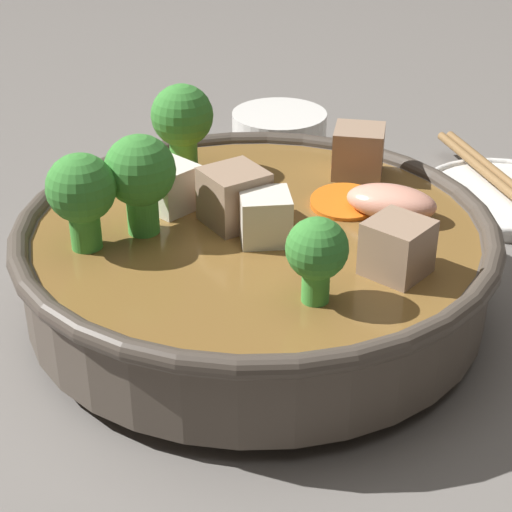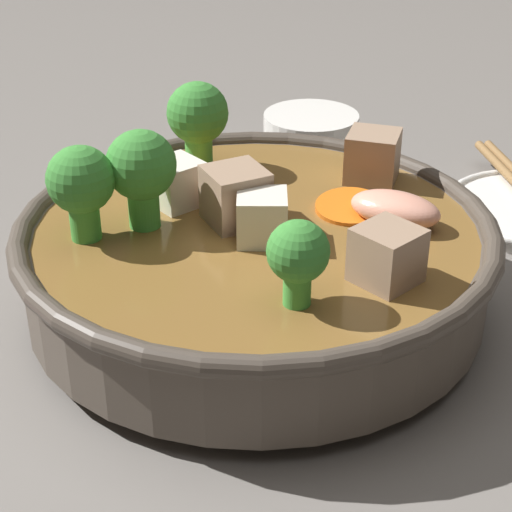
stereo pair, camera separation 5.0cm
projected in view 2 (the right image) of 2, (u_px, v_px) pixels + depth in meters
ground_plane at (256, 311)px, 0.52m from camera, size 3.00×3.00×0.00m
stirfry_bowl at (254, 250)px, 0.50m from camera, size 0.28×0.28×0.12m
tea_cup at (311, 140)px, 0.71m from camera, size 0.08×0.08×0.05m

